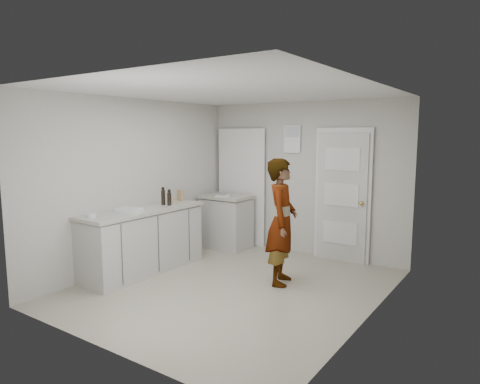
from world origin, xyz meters
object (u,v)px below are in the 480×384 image
Objects in this scene: spice_jar at (171,200)px; egg_bowl at (91,216)px; person at (282,222)px; oil_cruet_b at (163,196)px; cake_mix_box at (180,195)px; baking_dish at (129,210)px; oil_cruet_a at (169,198)px.

egg_bowl is (-0.06, -1.42, -0.02)m from spice_jar.
person is 1.91m from oil_cruet_b.
baking_dish is (0.14, -1.18, -0.06)m from cake_mix_box.
oil_cruet_b is 2.27× the size of egg_bowl.
oil_cruet_a reaches higher than spice_jar.
egg_bowl is (-0.06, -1.24, -0.11)m from oil_cruet_b.
oil_cruet_a is 0.90× the size of oil_cruet_b.
egg_bowl is at bearing -79.41° from cake_mix_box.
spice_jar reaches higher than baking_dish.
spice_jar reaches higher than egg_bowl.
egg_bowl is at bearing -102.36° from baking_dish.
person is 18.88× the size of spice_jar.
oil_cruet_b reaches higher than egg_bowl.
person is at bearing 38.18° from egg_bowl.
oil_cruet_b is at bearing 78.52° from person.
oil_cruet_b is at bearing -70.55° from cake_mix_box.
person is at bearing 8.56° from oil_cruet_a.
cake_mix_box is 1.98× the size of spice_jar.
oil_cruet_b is 0.73m from baking_dish.
cake_mix_box is 0.64× the size of oil_cruet_b.
egg_bowl is (-1.93, -1.52, 0.11)m from person.
oil_cruet_a is 0.11m from oil_cruet_b.
cake_mix_box is at bearing 105.24° from spice_jar.
oil_cruet_a is 0.74m from baking_dish.
person is at bearing 4.53° from cake_mix_box.
oil_cruet_a reaches higher than baking_dish.
cake_mix_box is 0.47m from oil_cruet_b.
baking_dish is at bearing -94.10° from oil_cruet_a.
cake_mix_box reaches higher than spice_jar.
oil_cruet_b is at bearing 94.68° from baking_dish.
spice_jar is 0.21m from oil_cruet_a.
person is 9.52× the size of cake_mix_box.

